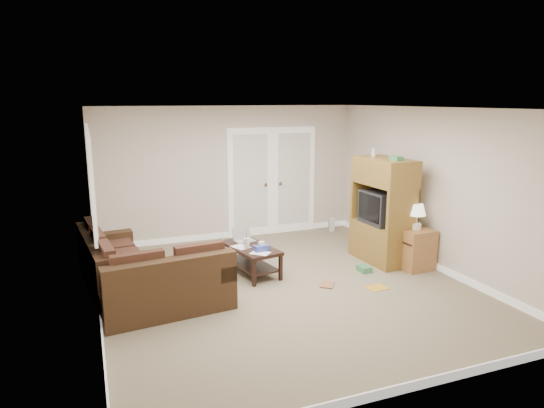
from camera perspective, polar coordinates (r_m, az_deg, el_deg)
name	(u,v)px	position (r m, az deg, el deg)	size (l,w,h in m)	color
floor	(285,287)	(6.99, 1.56, -9.73)	(5.50, 5.50, 0.00)	gray
ceiling	(286,108)	(6.49, 1.69, 11.21)	(5.00, 5.50, 0.02)	white
wall_left	(92,217)	(6.14, -20.47, -1.41)	(0.02, 5.50, 2.50)	beige
wall_right	(434,189)	(7.92, 18.57, 1.66)	(0.02, 5.50, 2.50)	beige
wall_back	(230,173)	(9.19, -5.01, 3.64)	(5.00, 0.02, 2.50)	beige
wall_front	(410,263)	(4.31, 15.93, -6.71)	(5.00, 0.02, 2.50)	beige
baseboards	(285,284)	(6.98, 1.56, -9.35)	(5.00, 5.50, 0.10)	white
french_doors	(272,182)	(9.46, 0.03, 2.61)	(1.80, 0.05, 2.13)	white
window_left	(91,179)	(7.06, -20.50, 2.78)	(0.05, 1.92, 1.42)	white
sectional_sofa	(137,276)	(6.80, -15.62, -8.14)	(1.92, 2.55, 0.76)	#3C2817
coffee_table	(250,258)	(7.45, -2.56, -6.40)	(0.72, 1.14, 0.72)	black
tv_armoire	(383,210)	(8.05, 12.91, -0.69)	(0.63, 1.09, 1.82)	olive
side_cabinet	(415,245)	(7.94, 16.44, -4.69)	(0.52, 0.52, 1.04)	#A6703C
space_heater	(332,224)	(9.88, 7.02, -2.40)	(0.11, 0.09, 0.27)	silver
floor_magazine	(377,288)	(7.11, 12.22, -9.60)	(0.30, 0.23, 0.01)	gold
floor_greenbox	(364,269)	(7.70, 10.78, -7.49)	(0.17, 0.22, 0.09)	#3B834E
floor_book	(321,284)	(7.10, 5.79, -9.37)	(0.18, 0.25, 0.02)	brown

